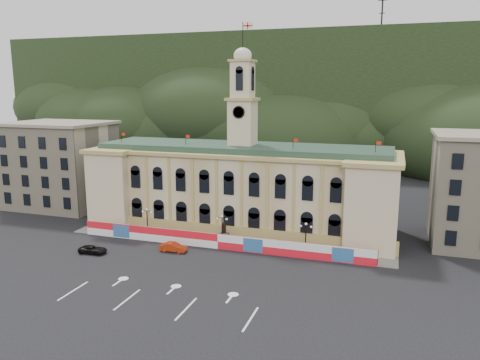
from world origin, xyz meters
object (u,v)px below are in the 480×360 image
(statue, at_px, (224,236))
(lamp_center, at_px, (222,227))
(red_sedan, at_px, (173,247))
(black_suv, at_px, (93,250))

(statue, height_order, lamp_center, lamp_center)
(lamp_center, relative_size, red_sedan, 1.15)
(statue, xyz_separation_m, black_suv, (-18.06, -11.25, -0.57))
(lamp_center, bearing_deg, red_sedan, -139.03)
(red_sedan, bearing_deg, statue, -46.52)
(black_suv, bearing_deg, statue, -62.65)
(lamp_center, xyz_separation_m, black_suv, (-18.06, -10.25, -2.45))
(lamp_center, bearing_deg, statue, 90.00)
(lamp_center, height_order, black_suv, lamp_center)
(statue, distance_m, red_sedan, 9.05)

